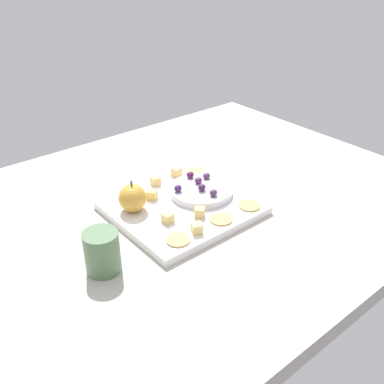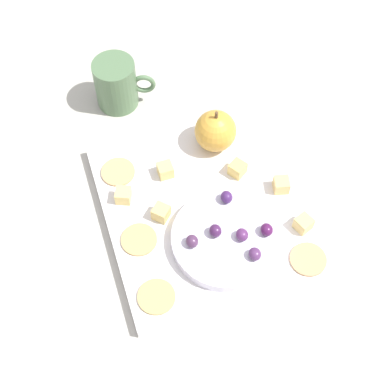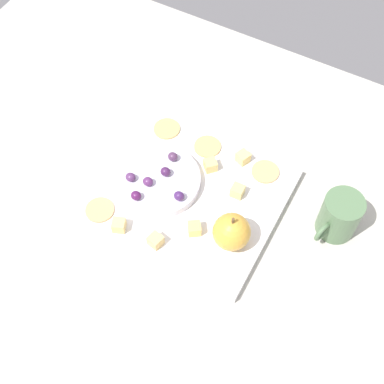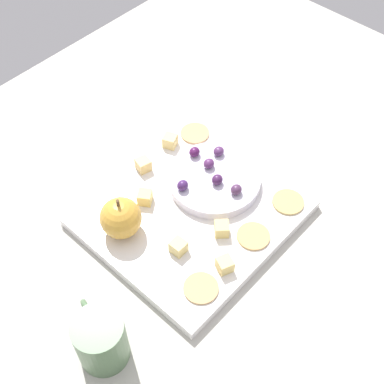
{
  "view_description": "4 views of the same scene",
  "coord_description": "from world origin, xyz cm",
  "px_view_note": "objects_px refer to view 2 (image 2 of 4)",
  "views": [
    {
      "loc": [
        -59.92,
        -75.2,
        62.66
      ],
      "look_at": [
        -1.18,
        -4.01,
        9.19
      ],
      "focal_mm": 41.22,
      "sensor_mm": 36.0,
      "label": 1
    },
    {
      "loc": [
        39.01,
        -18.8,
        83.06
      ],
      "look_at": [
        -5.06,
        -4.53,
        8.43
      ],
      "focal_mm": 54.68,
      "sensor_mm": 36.0,
      "label": 2
    },
    {
      "loc": [
        -29.12,
        44.05,
        92.08
      ],
      "look_at": [
        -4.13,
        -1.68,
        9.23
      ],
      "focal_mm": 50.48,
      "sensor_mm": 36.0,
      "label": 3
    },
    {
      "loc": [
        -41.81,
        -38.37,
        77.38
      ],
      "look_at": [
        -2.83,
        -2.54,
        9.71
      ],
      "focal_mm": 49.4,
      "sensor_mm": 36.0,
      "label": 4
    }
  ],
  "objects_px": {
    "cracker_0": "(118,172)",
    "cracker_1": "(156,297)",
    "cracker_3": "(139,240)",
    "grape_2": "(192,241)",
    "cracker_2": "(308,259)",
    "grape_4": "(215,231)",
    "cheese_cube_4": "(281,185)",
    "grape_0": "(226,197)",
    "platter": "(204,209)",
    "cheese_cube_5": "(304,224)",
    "grape_3": "(255,254)",
    "cheese_cube_0": "(161,213)",
    "cheese_cube_2": "(165,170)",
    "cheese_cube_3": "(238,169)",
    "apple_whole": "(215,131)",
    "grape_1": "(240,235)",
    "cup": "(116,84)",
    "grape_5": "(267,230)",
    "serving_dish": "(226,239)",
    "cheese_cube_1": "(123,195)"
  },
  "relations": [
    {
      "from": "cracker_2",
      "to": "grape_3",
      "type": "distance_m",
      "value": 0.08
    },
    {
      "from": "cup",
      "to": "grape_3",
      "type": "bearing_deg",
      "value": 16.25
    },
    {
      "from": "cracker_0",
      "to": "cracker_1",
      "type": "xyz_separation_m",
      "value": [
        0.22,
        -0.0,
        0.0
      ]
    },
    {
      "from": "grape_1",
      "to": "grape_4",
      "type": "distance_m",
      "value": 0.04
    },
    {
      "from": "cracker_1",
      "to": "cheese_cube_3",
      "type": "bearing_deg",
      "value": 131.94
    },
    {
      "from": "cheese_cube_4",
      "to": "grape_5",
      "type": "xyz_separation_m",
      "value": [
        0.07,
        -0.06,
        0.02
      ]
    },
    {
      "from": "cracker_3",
      "to": "grape_1",
      "type": "relative_size",
      "value": 2.71
    },
    {
      "from": "cheese_cube_0",
      "to": "cracker_2",
      "type": "relative_size",
      "value": 0.42
    },
    {
      "from": "cracker_3",
      "to": "grape_0",
      "type": "bearing_deg",
      "value": 96.2
    },
    {
      "from": "cracker_3",
      "to": "grape_2",
      "type": "xyz_separation_m",
      "value": [
        0.04,
        0.07,
        0.02
      ]
    },
    {
      "from": "grape_0",
      "to": "grape_2",
      "type": "relative_size",
      "value": 1.0
    },
    {
      "from": "cracker_2",
      "to": "cheese_cube_3",
      "type": "bearing_deg",
      "value": -165.48
    },
    {
      "from": "cheese_cube_4",
      "to": "grape_5",
      "type": "distance_m",
      "value": 0.09
    },
    {
      "from": "cracker_0",
      "to": "cup",
      "type": "height_order",
      "value": "cup"
    },
    {
      "from": "cheese_cube_2",
      "to": "cheese_cube_3",
      "type": "bearing_deg",
      "value": 73.28
    },
    {
      "from": "cracker_0",
      "to": "grape_2",
      "type": "xyz_separation_m",
      "value": [
        0.16,
        0.07,
        0.02
      ]
    },
    {
      "from": "cheese_cube_5",
      "to": "grape_1",
      "type": "relative_size",
      "value": 1.15
    },
    {
      "from": "cheese_cube_1",
      "to": "cheese_cube_4",
      "type": "relative_size",
      "value": 1.0
    },
    {
      "from": "cheese_cube_0",
      "to": "cup",
      "type": "bearing_deg",
      "value": -179.32
    },
    {
      "from": "cheese_cube_3",
      "to": "grape_3",
      "type": "relative_size",
      "value": 1.15
    },
    {
      "from": "cheese_cube_2",
      "to": "cup",
      "type": "xyz_separation_m",
      "value": [
        -0.19,
        -0.03,
        0.01
      ]
    },
    {
      "from": "cracker_2",
      "to": "platter",
      "type": "bearing_deg",
      "value": -139.36
    },
    {
      "from": "platter",
      "to": "grape_2",
      "type": "distance_m",
      "value": 0.08
    },
    {
      "from": "cup",
      "to": "cheese_cube_2",
      "type": "bearing_deg",
      "value": 9.45
    },
    {
      "from": "cheese_cube_1",
      "to": "grape_2",
      "type": "xyz_separation_m",
      "value": [
        0.11,
        0.07,
        0.02
      ]
    },
    {
      "from": "cheese_cube_5",
      "to": "grape_3",
      "type": "bearing_deg",
      "value": -71.44
    },
    {
      "from": "grape_0",
      "to": "cup",
      "type": "relative_size",
      "value": 0.2
    },
    {
      "from": "cheese_cube_1",
      "to": "cracker_2",
      "type": "distance_m",
      "value": 0.29
    },
    {
      "from": "platter",
      "to": "grape_1",
      "type": "relative_size",
      "value": 16.4
    },
    {
      "from": "grape_0",
      "to": "cup",
      "type": "distance_m",
      "value": 0.29
    },
    {
      "from": "cheese_cube_2",
      "to": "cheese_cube_0",
      "type": "bearing_deg",
      "value": -21.27
    },
    {
      "from": "cracker_2",
      "to": "grape_3",
      "type": "height_order",
      "value": "grape_3"
    },
    {
      "from": "cheese_cube_5",
      "to": "cheese_cube_2",
      "type": "bearing_deg",
      "value": -132.71
    },
    {
      "from": "cheese_cube_3",
      "to": "cheese_cube_2",
      "type": "bearing_deg",
      "value": -106.72
    },
    {
      "from": "cracker_1",
      "to": "apple_whole",
      "type": "bearing_deg",
      "value": 143.98
    },
    {
      "from": "apple_whole",
      "to": "cracker_1",
      "type": "bearing_deg",
      "value": -36.02
    },
    {
      "from": "grape_5",
      "to": "serving_dish",
      "type": "bearing_deg",
      "value": -101.75
    },
    {
      "from": "cracker_0",
      "to": "cracker_1",
      "type": "height_order",
      "value": "same"
    },
    {
      "from": "grape_5",
      "to": "cheese_cube_4",
      "type": "bearing_deg",
      "value": 142.9
    },
    {
      "from": "cheese_cube_1",
      "to": "cup",
      "type": "distance_m",
      "value": 0.21
    },
    {
      "from": "cheese_cube_2",
      "to": "cracker_2",
      "type": "height_order",
      "value": "cheese_cube_2"
    },
    {
      "from": "cracker_2",
      "to": "grape_4",
      "type": "xyz_separation_m",
      "value": [
        -0.07,
        -0.12,
        0.03
      ]
    },
    {
      "from": "cheese_cube_0",
      "to": "platter",
      "type": "bearing_deg",
      "value": 88.4
    },
    {
      "from": "cheese_cube_1",
      "to": "cup",
      "type": "height_order",
      "value": "cup"
    },
    {
      "from": "cheese_cube_4",
      "to": "grape_1",
      "type": "bearing_deg",
      "value": -53.59
    },
    {
      "from": "cracker_1",
      "to": "grape_4",
      "type": "xyz_separation_m",
      "value": [
        -0.06,
        0.11,
        0.03
      ]
    },
    {
      "from": "cheese_cube_4",
      "to": "grape_0",
      "type": "bearing_deg",
      "value": -87.71
    },
    {
      "from": "cheese_cube_4",
      "to": "cracker_2",
      "type": "relative_size",
      "value": 0.42
    },
    {
      "from": "cracker_3",
      "to": "cheese_cube_4",
      "type": "bearing_deg",
      "value": 94.66
    },
    {
      "from": "cheese_cube_2",
      "to": "grape_4",
      "type": "xyz_separation_m",
      "value": [
        0.13,
        0.04,
        0.02
      ]
    }
  ]
}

